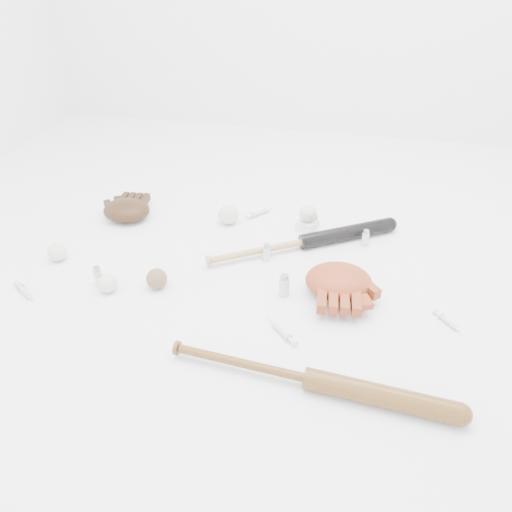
% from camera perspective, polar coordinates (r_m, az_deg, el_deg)
% --- Properties ---
extents(bat_dark, '(0.72, 0.48, 0.06)m').
position_cam_1_polar(bat_dark, '(1.93, 5.43, 1.63)').
color(bat_dark, black).
rests_on(bat_dark, ground).
extents(bat_wood, '(0.84, 0.14, 0.06)m').
position_cam_1_polar(bat_wood, '(1.40, 5.94, -13.76)').
color(bat_wood, brown).
rests_on(bat_wood, ground).
extents(glove_dark, '(0.25, 0.25, 0.08)m').
position_cam_1_polar(glove_dark, '(2.18, -14.58, 5.11)').
color(glove_dark, '#301D0D').
rests_on(glove_dark, ground).
extents(glove_tan, '(0.29, 0.29, 0.10)m').
position_cam_1_polar(glove_tan, '(1.71, 9.43, -2.81)').
color(glove_tan, maroon).
rests_on(glove_tan, ground).
extents(trading_card, '(0.08, 0.10, 0.00)m').
position_cam_1_polar(trading_card, '(2.27, -14.11, 5.33)').
color(trading_card, gold).
rests_on(trading_card, ground).
extents(pedestal, '(0.10, 0.10, 0.04)m').
position_cam_1_polar(pedestal, '(2.06, 5.86, 3.55)').
color(pedestal, white).
rests_on(pedestal, ground).
extents(baseball_on_pedestal, '(0.07, 0.07, 0.07)m').
position_cam_1_polar(baseball_on_pedestal, '(2.03, 5.96, 4.89)').
color(baseball_on_pedestal, beige).
rests_on(baseball_on_pedestal, pedestal).
extents(baseball_left, '(0.07, 0.07, 0.07)m').
position_cam_1_polar(baseball_left, '(2.00, -21.77, 0.41)').
color(baseball_left, beige).
rests_on(baseball_left, ground).
extents(baseball_upper, '(0.08, 0.08, 0.08)m').
position_cam_1_polar(baseball_upper, '(2.08, -3.19, 4.77)').
color(baseball_upper, beige).
rests_on(baseball_upper, ground).
extents(baseball_mid, '(0.07, 0.07, 0.07)m').
position_cam_1_polar(baseball_mid, '(1.78, -16.58, -3.01)').
color(baseball_mid, beige).
rests_on(baseball_mid, ground).
extents(baseball_aged, '(0.07, 0.07, 0.07)m').
position_cam_1_polar(baseball_aged, '(1.75, -11.29, -2.56)').
color(baseball_aged, brown).
rests_on(baseball_aged, ground).
extents(syringe_0, '(0.15, 0.11, 0.02)m').
position_cam_1_polar(syringe_0, '(1.88, -24.94, -3.72)').
color(syringe_0, '#ADBCC6').
rests_on(syringe_0, ground).
extents(syringe_1, '(0.14, 0.13, 0.02)m').
position_cam_1_polar(syringe_1, '(1.56, 2.93, -8.60)').
color(syringe_1, '#ADBCC6').
rests_on(syringe_1, ground).
extents(syringe_2, '(0.13, 0.14, 0.02)m').
position_cam_1_polar(syringe_2, '(2.16, 0.43, 4.97)').
color(syringe_2, '#ADBCC6').
rests_on(syringe_2, ground).
extents(syringe_3, '(0.11, 0.12, 0.02)m').
position_cam_1_polar(syringe_3, '(1.70, 21.15, -7.08)').
color(syringe_3, '#ADBCC6').
rests_on(syringe_3, ground).
extents(vial_0, '(0.02, 0.02, 0.06)m').
position_cam_1_polar(vial_0, '(2.07, 6.73, 4.02)').
color(vial_0, silver).
rests_on(vial_0, ground).
extents(vial_1, '(0.03, 0.03, 0.07)m').
position_cam_1_polar(vial_1, '(1.98, 12.40, 2.02)').
color(vial_1, silver).
rests_on(vial_1, ground).
extents(vial_2, '(0.03, 0.03, 0.07)m').
position_cam_1_polar(vial_2, '(1.85, 1.23, 0.44)').
color(vial_2, silver).
rests_on(vial_2, ground).
extents(vial_3, '(0.04, 0.04, 0.08)m').
position_cam_1_polar(vial_3, '(1.68, 3.24, -3.34)').
color(vial_3, silver).
rests_on(vial_3, ground).
extents(vial_4, '(0.03, 0.03, 0.08)m').
position_cam_1_polar(vial_4, '(1.81, -17.60, -2.19)').
color(vial_4, silver).
rests_on(vial_4, ground).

